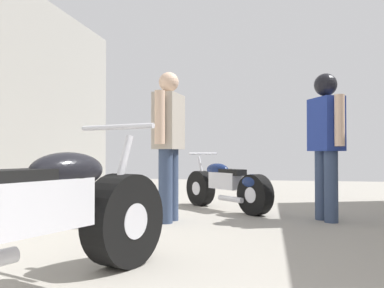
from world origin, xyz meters
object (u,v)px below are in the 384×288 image
mechanic_in_blue (169,137)px  mechanic_with_helmet (326,132)px  motorcycle_maroon_cruiser (29,224)px  motorcycle_black_naked (227,186)px

mechanic_in_blue → mechanic_with_helmet: (1.82, 0.39, 0.05)m
mechanic_in_blue → mechanic_with_helmet: bearing=12.1°
mechanic_in_blue → mechanic_with_helmet: 1.86m
motorcycle_maroon_cruiser → mechanic_in_blue: 2.70m
motorcycle_black_naked → mechanic_with_helmet: mechanic_with_helmet is taller
motorcycle_maroon_cruiser → mechanic_in_blue: mechanic_in_blue is taller
motorcycle_maroon_cruiser → motorcycle_black_naked: 3.77m
motorcycle_maroon_cruiser → motorcycle_black_naked: size_ratio=1.56×
mechanic_in_blue → mechanic_with_helmet: size_ratio=1.00×
motorcycle_black_naked → mechanic_in_blue: mechanic_in_blue is taller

